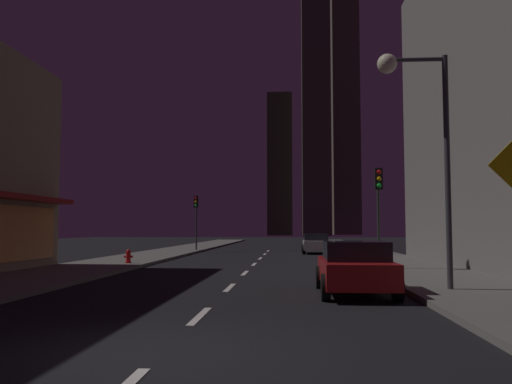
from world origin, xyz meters
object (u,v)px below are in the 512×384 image
fire_hydrant_far_left (128,257)px  car_parked_near (355,267)px  car_parked_far (316,243)px  traffic_light_far_left (196,210)px  traffic_light_near_right (379,195)px  street_lamp_right (416,112)px

fire_hydrant_far_left → car_parked_near: bearing=-47.0°
car_parked_near → car_parked_far: bearing=90.0°
fire_hydrant_far_left → traffic_light_far_left: traffic_light_far_left is taller
fire_hydrant_far_left → traffic_light_near_right: 12.02m
fire_hydrant_far_left → street_lamp_right: 15.76m
car_parked_near → traffic_light_far_left: size_ratio=1.01×
car_parked_far → street_lamp_right: bearing=-85.6°
car_parked_near → traffic_light_near_right: bearing=75.9°
car_parked_far → fire_hydrant_far_left: car_parked_far is taller
car_parked_far → traffic_light_far_left: 9.72m
car_parked_near → car_parked_far: (0.00, 23.47, 0.00)m
traffic_light_near_right → traffic_light_far_left: same height
traffic_light_near_right → fire_hydrant_far_left: bearing=167.0°
car_parked_near → traffic_light_far_left: traffic_light_far_left is taller
fire_hydrant_far_left → traffic_light_far_left: size_ratio=0.16×
car_parked_near → car_parked_far: size_ratio=1.00×
car_parked_far → traffic_light_far_left: bearing=165.5°
street_lamp_right → car_parked_near: bearing=-173.6°
fire_hydrant_far_left → traffic_light_near_right: bearing=-13.0°
car_parked_near → car_parked_far: same height
car_parked_near → fire_hydrant_far_left: 13.94m
car_parked_near → traffic_light_far_left: 27.49m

